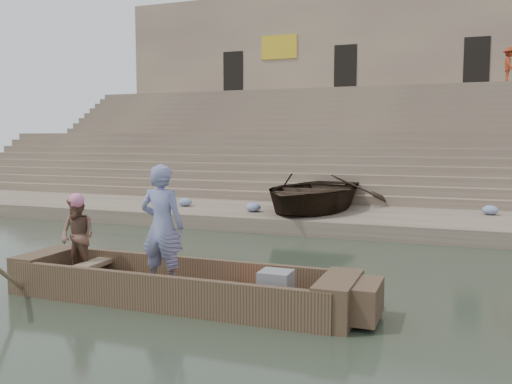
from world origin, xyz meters
The scene contains 14 objects.
ground centered at (0.00, 0.00, 0.00)m, with size 120.00×120.00×0.00m, color #283326.
lower_landing centered at (0.00, 8.00, 0.20)m, with size 32.00×4.00×0.40m, color gray.
mid_landing centered at (0.00, 15.50, 1.40)m, with size 32.00×3.00×2.80m, color gray.
upper_landing centered at (0.00, 22.50, 2.60)m, with size 32.00×3.00×5.20m, color gray.
ghat_steps centered at (0.00, 17.19, 1.80)m, with size 32.00×11.00×5.20m.
building_wall centered at (0.00, 26.50, 5.60)m, with size 32.00×5.07×11.20m.
main_rowboat centered at (0.26, -0.16, 0.11)m, with size 5.00×1.30×0.22m, color brown.
rowboat_trim centered at (0.46, -0.16, 0.31)m, with size 6.04×2.63×2.01m.
standing_man centered at (0.07, -0.29, 1.19)m, with size 0.71×0.46×1.94m, color navy.
rowing_man centered at (-1.72, -0.05, 0.89)m, with size 0.65×0.51×1.34m, color #246D50.
television centered at (1.87, -0.16, 0.42)m, with size 0.46×0.42×0.40m.
beached_rowboat centered at (0.21, 8.28, 0.95)m, with size 3.78×5.30×1.10m, color #2D2116.
pedestrian centered at (6.42, 21.60, 6.06)m, with size 1.12×0.64×1.73m, color maroon.
cloth_bundles centered at (-1.36, 8.24, 0.53)m, with size 11.15×2.18×0.26m.
Camera 1 is at (4.33, -7.53, 2.54)m, focal length 38.12 mm.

